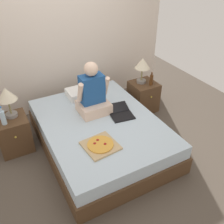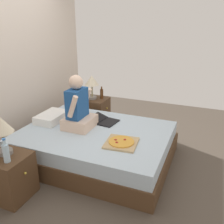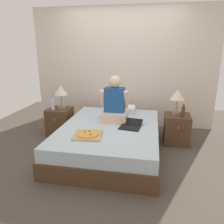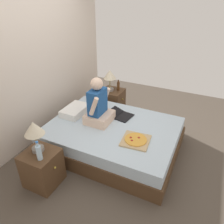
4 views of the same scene
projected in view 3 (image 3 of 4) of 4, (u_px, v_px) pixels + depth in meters
name	position (u px, v px, depth m)	size (l,w,h in m)	color
ground_plane	(110.00, 150.00, 3.72)	(5.89, 5.89, 0.00)	#4C4238
wall_back	(123.00, 68.00, 4.71)	(3.89, 0.12, 2.50)	beige
bed	(110.00, 138.00, 3.66)	(1.61, 2.14, 0.45)	#4C331E
nightstand_left	(60.00, 121.00, 4.35)	(0.44, 0.47, 0.53)	#4C331E
lamp_on_left_nightstand	(61.00, 92.00, 4.22)	(0.26, 0.26, 0.45)	gray
water_bottle	(53.00, 104.00, 4.18)	(0.07, 0.07, 0.28)	silver
nightstand_right	(177.00, 129.00, 3.96)	(0.44, 0.47, 0.53)	#4C331E
lamp_on_right_nightstand	(177.00, 96.00, 3.84)	(0.26, 0.26, 0.45)	gray
beer_bottle	(183.00, 112.00, 3.74)	(0.06, 0.06, 0.23)	#512D14
pillow	(121.00, 109.00, 4.30)	(0.52, 0.34, 0.12)	white
person_seated	(115.00, 105.00, 3.77)	(0.47, 0.40, 0.78)	beige
laptop	(131.00, 126.00, 3.52)	(0.37, 0.45, 0.07)	black
pizza_box	(88.00, 135.00, 3.17)	(0.44, 0.44, 0.05)	tan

